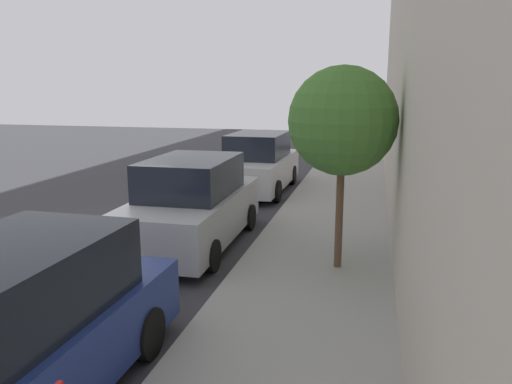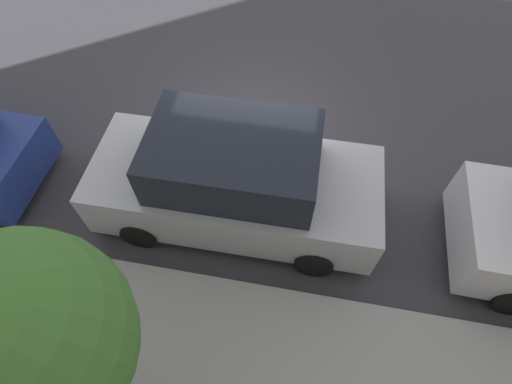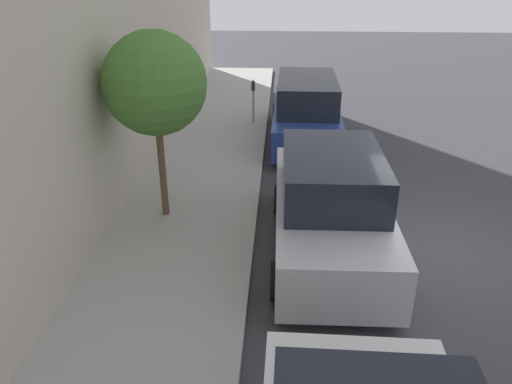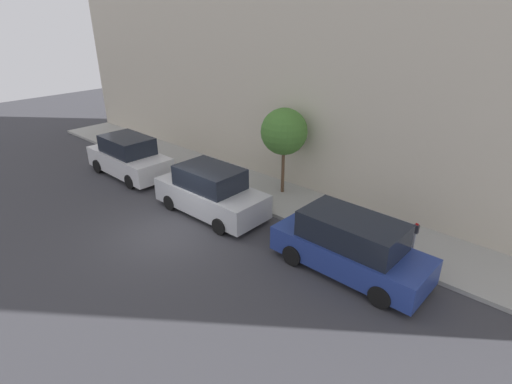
% 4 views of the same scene
% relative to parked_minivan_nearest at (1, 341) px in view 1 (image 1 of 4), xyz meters
% --- Properties ---
extents(ground_plane, '(60.00, 60.00, 0.00)m').
position_rel_parked_minivan_nearest_xyz_m(ground_plane, '(-2.30, 6.14, -0.92)').
color(ground_plane, '#38383D').
extents(sidewalk, '(2.95, 32.00, 0.15)m').
position_rel_parked_minivan_nearest_xyz_m(sidewalk, '(2.67, 6.14, -0.85)').
color(sidewalk, '#9E9E99').
rests_on(sidewalk, ground_plane).
extents(parked_minivan_nearest, '(2.02, 4.92, 1.90)m').
position_rel_parked_minivan_nearest_xyz_m(parked_minivan_nearest, '(0.00, 0.00, 0.00)').
color(parked_minivan_nearest, navy).
rests_on(parked_minivan_nearest, ground_plane).
extents(parked_suv_second, '(2.08, 4.82, 1.98)m').
position_rel_parked_minivan_nearest_xyz_m(parked_suv_second, '(-0.20, 6.18, 0.01)').
color(parked_suv_second, '#B7BABF').
rests_on(parked_suv_second, ground_plane).
extents(parked_suv_third, '(2.08, 4.83, 1.98)m').
position_rel_parked_minivan_nearest_xyz_m(parked_suv_third, '(-0.11, 12.27, 0.01)').
color(parked_suv_third, silver).
rests_on(parked_suv_third, ground_plane).
extents(street_tree, '(1.98, 1.98, 3.75)m').
position_rel_parked_minivan_nearest_xyz_m(street_tree, '(3.11, 5.13, 1.98)').
color(street_tree, brown).
rests_on(street_tree, sidewalk).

